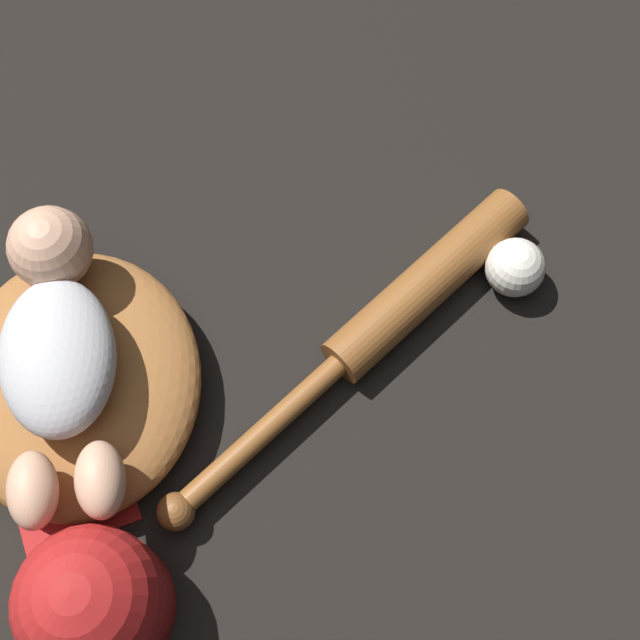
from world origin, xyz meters
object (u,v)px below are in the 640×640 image
Objects in this scene: baseball_glove at (57,384)px; baseball at (515,268)px; baby_figure at (57,344)px; baseball_bat at (393,315)px; baseball_cap at (92,601)px.

baseball_glove is 0.54m from baseball.
baseball_bat is (-0.03, -0.36, -0.09)m from baby_figure.
baseball_cap is at bearing 113.01° from baseball.
baseball is at bearing -92.30° from baby_figure.
baseball_glove is 0.71× the size of baseball_bat.
baseball_glove is 5.13× the size of baseball.
baseball_cap is (-0.24, 0.00, 0.02)m from baseball_glove.
baby_figure is 0.26m from baseball_cap.
baseball_bat is at bearing -93.49° from baseball_glove.
baby_figure is at bearing -6.16° from baseball_cap.
baseball is 0.32× the size of baseball_cap.
baby_figure is 0.68× the size of baseball_bat.
baseball_glove is at bearing 88.93° from baseball.
baby_figure is 0.37m from baseball_bat.
baseball_cap is (-0.23, 0.54, 0.03)m from baseball.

